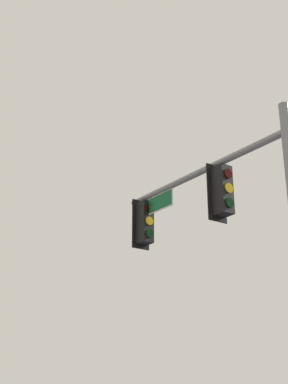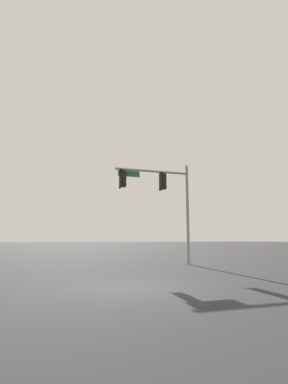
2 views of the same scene
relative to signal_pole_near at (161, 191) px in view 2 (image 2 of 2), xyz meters
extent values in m
plane|color=#2D2D30|center=(5.57, 7.43, -4.99)|extent=(400.00, 400.00, 0.00)
cylinder|color=gray|center=(-1.99, 0.30, -1.52)|extent=(0.20, 0.20, 6.94)
cylinder|color=gray|center=(0.59, -0.09, 1.35)|extent=(5.19, 0.92, 0.15)
cube|color=black|center=(0.01, 0.00, 0.68)|extent=(0.11, 0.52, 1.30)
cube|color=black|center=(-0.18, 0.03, 0.68)|extent=(0.40, 0.37, 1.10)
cylinder|color=black|center=(-0.18, 0.03, 1.29)|extent=(0.04, 0.04, 0.12)
cylinder|color=#340503|center=(-0.38, 0.06, 1.01)|extent=(0.06, 0.22, 0.22)
cylinder|color=yellow|center=(-0.38, 0.06, 0.68)|extent=(0.06, 0.22, 0.22)
cylinder|color=black|center=(-0.38, 0.06, 0.35)|extent=(0.06, 0.22, 0.22)
cube|color=black|center=(2.85, -0.43, 0.68)|extent=(0.11, 0.52, 1.30)
cube|color=black|center=(2.66, -0.40, 0.68)|extent=(0.40, 0.37, 1.10)
cylinder|color=black|center=(2.66, -0.40, 1.29)|extent=(0.04, 0.04, 0.12)
cylinder|color=#340503|center=(2.46, -0.37, 1.01)|extent=(0.06, 0.22, 0.22)
cylinder|color=yellow|center=(2.46, -0.37, 0.68)|extent=(0.06, 0.22, 0.22)
cylinder|color=black|center=(2.46, -0.37, 0.35)|extent=(0.06, 0.22, 0.22)
cube|color=#0F602D|center=(2.26, -0.34, 1.07)|extent=(1.45, 0.26, 0.38)
cube|color=white|center=(2.26, -0.34, 1.07)|extent=(1.50, 0.25, 0.44)
camera|label=1|loc=(-6.74, 8.73, -3.37)|focal=50.00mm
camera|label=2|loc=(10.23, 17.57, -3.30)|focal=28.00mm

